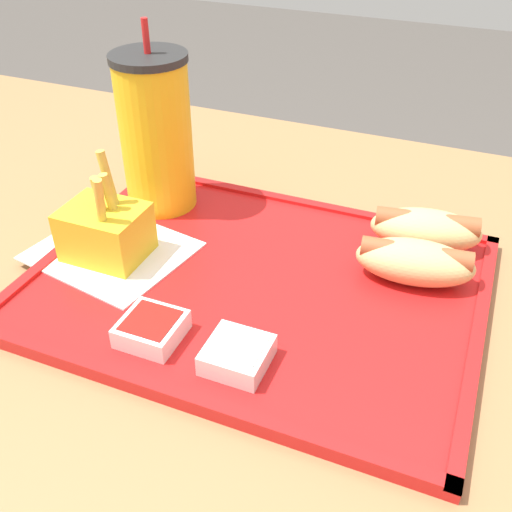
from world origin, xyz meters
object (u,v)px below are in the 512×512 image
object	(u,v)px
soda_cup	(156,133)
hot_dog_near	(415,261)
hot_dog_far	(426,229)
sauce_cup_ketchup	(152,328)
sauce_cup_mayo	(233,353)
fries_carton	(105,231)

from	to	relation	value
soda_cup	hot_dog_near	bearing A→B (deg)	-7.24
hot_dog_far	sauce_cup_ketchup	xyz separation A→B (m)	(-0.20, -0.23, -0.01)
sauce_cup_mayo	sauce_cup_ketchup	bearing A→B (deg)	179.71
hot_dog_near	sauce_cup_mayo	world-z (taller)	hot_dog_near
soda_cup	hot_dog_near	size ratio (longest dim) A/B	1.77
sauce_cup_ketchup	fries_carton	bearing A→B (deg)	139.36
sauce_cup_mayo	hot_dog_far	bearing A→B (deg)	63.19
hot_dog_near	sauce_cup_mayo	bearing A→B (deg)	-124.61
hot_dog_far	hot_dog_near	size ratio (longest dim) A/B	1.01
soda_cup	fries_carton	xyz separation A→B (m)	(0.00, -0.12, -0.06)
hot_dog_far	sauce_cup_mayo	bearing A→B (deg)	-116.81
hot_dog_near	sauce_cup_ketchup	size ratio (longest dim) A/B	2.33
sauce_cup_ketchup	soda_cup	bearing A→B (deg)	117.38
sauce_cup_mayo	soda_cup	bearing A→B (deg)	131.64
sauce_cup_mayo	sauce_cup_ketchup	world-z (taller)	same
hot_dog_far	sauce_cup_mayo	distance (m)	0.26
hot_dog_far	fries_carton	bearing A→B (deg)	-154.72
fries_carton	sauce_cup_ketchup	size ratio (longest dim) A/B	2.19
soda_cup	hot_dog_near	xyz separation A→B (m)	(0.30, -0.04, -0.07)
soda_cup	fries_carton	bearing A→B (deg)	-88.64
hot_dog_near	fries_carton	distance (m)	0.31
soda_cup	sauce_cup_ketchup	bearing A→B (deg)	-62.62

